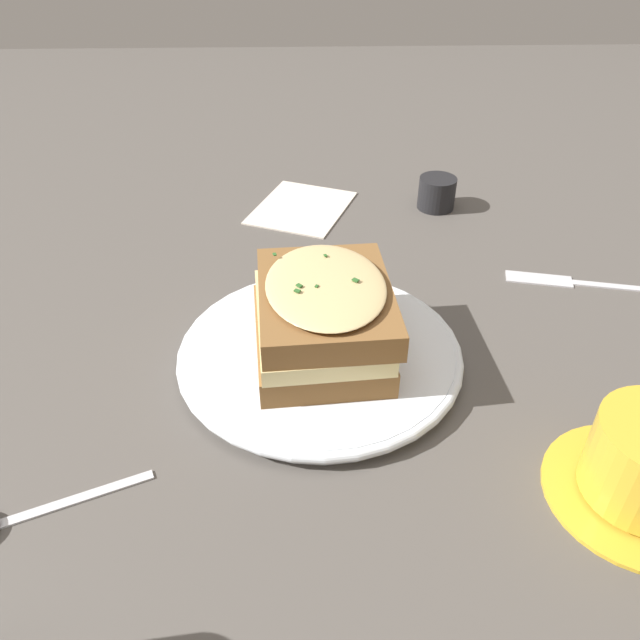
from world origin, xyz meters
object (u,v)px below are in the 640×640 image
at_px(napkin, 302,207).
at_px(condiment_pot, 437,193).
at_px(dinner_plate, 320,354).
at_px(fork, 572,282).
at_px(sandwich, 322,316).

bearing_deg(napkin, condiment_pot, -90.72).
relative_size(napkin, condiment_pot, 2.80).
xyz_separation_m(dinner_plate, fork, (0.12, -0.28, -0.01)).
bearing_deg(dinner_plate, sandwich, -101.65).
relative_size(dinner_plate, condiment_pot, 5.36).
distance_m(sandwich, fork, 0.31).
xyz_separation_m(napkin, condiment_pot, (-0.00, -0.18, 0.02)).
bearing_deg(condiment_pot, fork, -147.78).
bearing_deg(condiment_pot, sandwich, 152.64).
bearing_deg(condiment_pot, dinner_plate, 152.30).
distance_m(dinner_plate, condiment_pot, 0.35).
bearing_deg(sandwich, napkin, 3.10).
bearing_deg(fork, dinner_plate, 126.25).
distance_m(dinner_plate, napkin, 0.31).
relative_size(dinner_plate, sandwich, 1.65).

